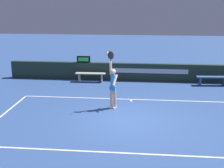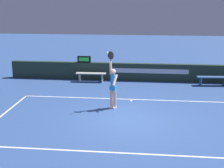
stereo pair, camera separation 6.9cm
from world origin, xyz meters
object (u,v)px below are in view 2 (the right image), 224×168
object	(u,v)px
courtside_bench_near	(213,79)
courtside_bench_far	(91,75)
tennis_ball	(108,53)
speed_display	(84,59)
tennis_player	(113,85)

from	to	relation	value
courtside_bench_near	courtside_bench_far	xyz separation A→B (m)	(-6.72, 0.10, 0.01)
tennis_ball	courtside_bench_far	size ratio (longest dim) A/B	0.04
courtside_bench_near	courtside_bench_far	bearing A→B (deg)	179.17
courtside_bench_far	speed_display	bearing A→B (deg)	130.18
courtside_bench_near	tennis_player	bearing A→B (deg)	-140.33
courtside_bench_near	courtside_bench_far	distance (m)	6.72
speed_display	courtside_bench_near	distance (m)	7.29
courtside_bench_near	speed_display	bearing A→B (deg)	174.65
tennis_player	courtside_bench_near	xyz separation A→B (m)	(5.02, 4.17, -0.64)
tennis_ball	courtside_bench_near	world-z (taller)	tennis_ball
tennis_ball	courtside_bench_near	distance (m)	7.08
tennis_player	courtside_bench_near	size ratio (longest dim) A/B	1.42
tennis_player	courtside_bench_far	distance (m)	4.63
speed_display	tennis_ball	size ratio (longest dim) A/B	11.11
tennis_player	tennis_ball	size ratio (longest dim) A/B	35.45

